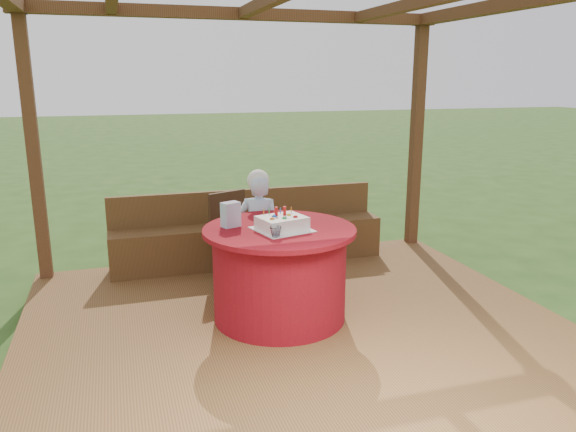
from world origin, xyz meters
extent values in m
plane|color=#284918|center=(0.00, 0.00, 0.00)|extent=(60.00, 60.00, 0.00)
cube|color=brown|center=(0.00, 0.00, 0.06)|extent=(4.50, 4.00, 0.12)
cube|color=brown|center=(-2.13, 1.88, 1.42)|extent=(0.12, 0.12, 2.60)
cube|color=brown|center=(2.13, 1.88, 1.42)|extent=(0.12, 0.12, 2.60)
cube|color=brown|center=(0.00, 1.88, 2.78)|extent=(4.50, 0.14, 0.12)
cube|color=brown|center=(0.00, 1.70, 0.34)|extent=(3.00, 0.42, 0.45)
cube|color=brown|center=(0.00, 1.88, 0.75)|extent=(3.00, 0.06, 0.35)
cylinder|color=maroon|center=(-0.10, 0.18, 0.50)|extent=(1.12, 1.12, 0.76)
cylinder|color=maroon|center=(-0.10, 0.18, 0.90)|extent=(1.28, 1.28, 0.04)
cube|color=#382212|center=(-0.22, 1.24, 0.55)|extent=(0.57, 0.57, 0.05)
cylinder|color=#382212|center=(-0.31, 1.01, 0.34)|extent=(0.04, 0.04, 0.43)
cylinder|color=#382212|center=(0.01, 1.15, 0.34)|extent=(0.04, 0.04, 0.43)
cylinder|color=#382212|center=(-0.45, 1.33, 0.34)|extent=(0.04, 0.04, 0.43)
cylinder|color=#382212|center=(-0.13, 1.46, 0.34)|extent=(0.04, 0.04, 0.43)
cube|color=#382212|center=(-0.30, 1.42, 0.78)|extent=(0.41, 0.21, 0.45)
imported|color=#98BEE2|center=(-0.09, 0.91, 0.69)|extent=(0.48, 0.40, 1.13)
sphere|color=white|center=(-0.09, 0.91, 1.19)|extent=(0.21, 0.21, 0.21)
cube|color=white|center=(-0.09, 0.12, 0.93)|extent=(0.51, 0.51, 0.01)
cube|color=white|center=(-0.09, 0.12, 0.98)|extent=(0.43, 0.37, 0.10)
cylinder|color=red|center=(-0.13, 0.16, 1.07)|extent=(0.03, 0.03, 0.08)
cylinder|color=red|center=(-0.06, 0.16, 1.07)|extent=(0.03, 0.03, 0.08)
sphere|color=orange|center=(-0.19, 0.06, 1.05)|extent=(0.04, 0.04, 0.04)
sphere|color=green|center=(-0.09, 0.05, 1.05)|extent=(0.04, 0.04, 0.04)
sphere|color=red|center=(0.01, 0.07, 1.05)|extent=(0.04, 0.04, 0.04)
sphere|color=blue|center=(-0.15, 0.14, 1.05)|extent=(0.04, 0.04, 0.04)
sphere|color=yellow|center=(-0.02, 0.15, 1.05)|extent=(0.04, 0.04, 0.04)
cube|color=#D589B9|center=(-0.48, 0.33, 1.03)|extent=(0.17, 0.14, 0.21)
imported|color=white|center=(-0.21, -0.09, 0.97)|extent=(0.11, 0.11, 0.09)
camera|label=1|loc=(-1.37, -4.15, 2.15)|focal=35.00mm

